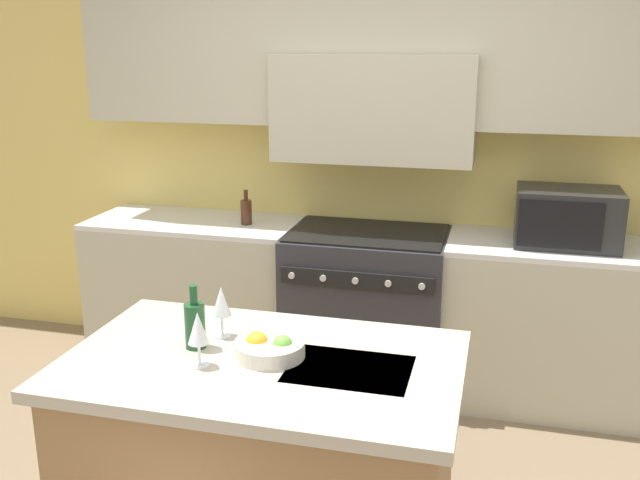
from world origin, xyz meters
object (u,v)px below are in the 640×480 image
wine_bottle (195,324)px  wine_glass_near (198,330)px  oil_bottle_on_counter (246,211)px  wine_glass_far (221,303)px  fruit_bowl (269,348)px  range_stove (367,308)px  microwave (567,217)px

wine_bottle → wine_glass_near: (0.08, -0.14, 0.05)m
oil_bottle_on_counter → wine_glass_far: bearing=-73.0°
fruit_bowl → wine_glass_near: bearing=-147.1°
wine_glass_far → wine_bottle: bearing=-115.7°
wine_glass_near → range_stove: bearing=82.2°
range_stove → oil_bottle_on_counter: (-0.75, 0.00, 0.55)m
oil_bottle_on_counter → wine_bottle: bearing=-76.0°
wine_bottle → wine_glass_near: size_ratio=1.21×
wine_glass_near → fruit_bowl: wine_glass_near is taller
range_stove → wine_glass_far: (-0.27, -1.57, 0.59)m
wine_glass_near → oil_bottle_on_counter: oil_bottle_on_counter is taller
wine_bottle → fruit_bowl: size_ratio=0.95×
wine_bottle → wine_glass_near: bearing=-61.3°
microwave → fruit_bowl: (-1.13, -1.71, -0.14)m
range_stove → wine_glass_near: size_ratio=4.70×
microwave → wine_bottle: bearing=-129.8°
wine_glass_near → fruit_bowl: (0.21, 0.14, -0.10)m
wine_glass_far → range_stove: bearing=80.1°
wine_bottle → wine_glass_far: bearing=64.3°
wine_bottle → oil_bottle_on_counter: (-0.42, 1.69, 0.01)m
fruit_bowl → wine_glass_far: bearing=151.5°
wine_bottle → wine_glass_far: (0.06, 0.12, 0.05)m
range_stove → wine_glass_near: wine_glass_near is taller
range_stove → microwave: (1.09, 0.02, 0.63)m
fruit_bowl → oil_bottle_on_counter: bearing=112.8°
microwave → fruit_bowl: microwave is taller
wine_bottle → fruit_bowl: 0.30m
wine_glass_near → oil_bottle_on_counter: size_ratio=0.95×
wine_glass_near → microwave: bearing=54.0°
range_stove → wine_glass_far: wine_glass_far is taller
wine_glass_far → oil_bottle_on_counter: 1.64m
wine_glass_far → oil_bottle_on_counter: bearing=107.0°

